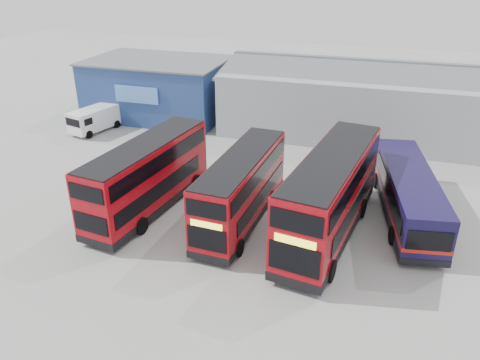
% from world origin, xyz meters
% --- Properties ---
extents(ground_plane, '(120.00, 120.00, 0.00)m').
position_xyz_m(ground_plane, '(0.00, 0.00, 0.00)').
color(ground_plane, gray).
rests_on(ground_plane, ground).
extents(office_block, '(12.30, 8.32, 5.12)m').
position_xyz_m(office_block, '(-14.00, 17.99, 2.58)').
color(office_block, navy).
rests_on(office_block, ground).
extents(maintenance_shed, '(30.50, 12.00, 5.89)m').
position_xyz_m(maintenance_shed, '(8.00, 20.00, 2.60)').
color(maintenance_shed, '#969BA3').
rests_on(maintenance_shed, ground).
extents(double_decker_left, '(3.61, 10.07, 4.17)m').
position_xyz_m(double_decker_left, '(-6.59, 1.47, 2.08)').
color(double_decker_left, '#9A0811').
rests_on(double_decker_left, ground).
extents(double_decker_centre, '(2.80, 9.47, 3.96)m').
position_xyz_m(double_decker_centre, '(-1.03, 1.76, 1.97)').
color(double_decker_centre, '#9A0811').
rests_on(double_decker_centre, ground).
extents(double_decker_right, '(4.20, 11.16, 4.62)m').
position_xyz_m(double_decker_right, '(3.80, 1.76, 2.30)').
color(double_decker_right, '#9A0811').
rests_on(double_decker_right, ground).
extents(single_decker_blue, '(4.10, 10.61, 2.81)m').
position_xyz_m(single_decker_blue, '(7.80, 4.95, 1.40)').
color(single_decker_blue, '#0F0D3B').
rests_on(single_decker_blue, ground).
extents(panel_van, '(2.93, 4.84, 1.99)m').
position_xyz_m(panel_van, '(-17.26, 12.27, 1.11)').
color(panel_van, white).
rests_on(panel_van, ground).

